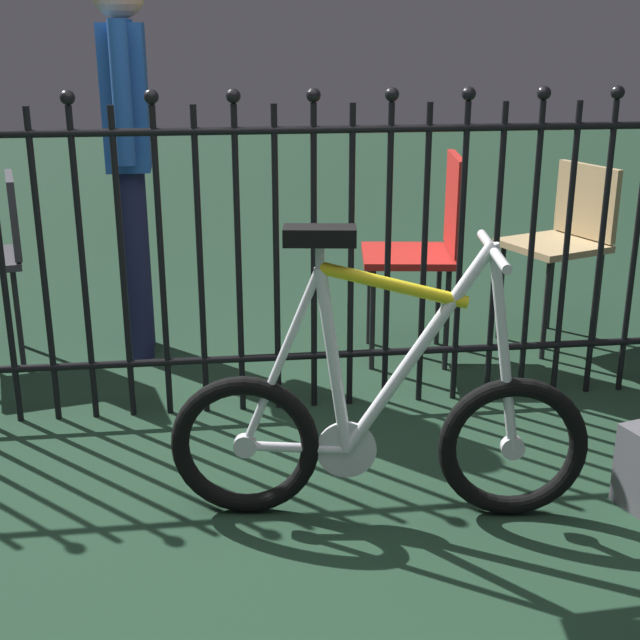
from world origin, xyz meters
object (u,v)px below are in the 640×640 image
Objects in this scene: chair_red at (428,238)px; person_visitor at (128,130)px; bicycle at (378,426)px; chair_tan at (566,234)px.

person_visitor reaches higher than chair_red.
bicycle is at bearing -109.69° from chair_red.
person_visitor is at bearing 118.12° from bicycle.
bicycle is 1.84m from person_visitor.
chair_red is 1.35m from person_visitor.
chair_tan is (1.13, 1.40, 0.22)m from bicycle.
chair_tan is at bearing -2.98° from person_visitor.
chair_red is at bearing -169.38° from chair_tan.
bicycle is 0.74× the size of person_visitor.
bicycle is 1.38m from chair_red.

